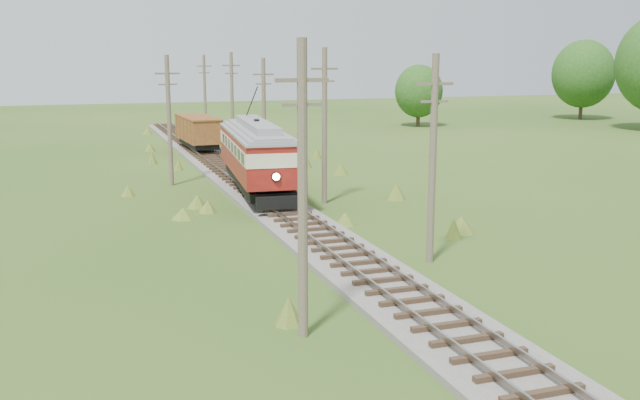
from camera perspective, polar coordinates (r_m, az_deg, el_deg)
name	(u,v)px	position (r m, az deg, el deg)	size (l,w,h in m)	color
railbed_main	(259,194)	(43.83, -4.90, 0.46)	(3.60, 96.00, 0.57)	#605B54
streetcar	(257,151)	(43.69, -5.06, 3.92)	(4.45, 13.64, 6.18)	black
gondola	(198,130)	(64.77, -9.73, 5.51)	(3.04, 8.29, 2.72)	black
gravel_pile	(233,148)	(63.28, -6.95, 4.14)	(3.46, 3.67, 1.26)	gray
utility_pole_r_2	(433,158)	(29.48, 9.01, 3.37)	(1.60, 0.30, 8.60)	brown
utility_pole_r_3	(325,125)	(41.27, 0.36, 6.05)	(1.60, 0.30, 9.00)	brown
utility_pole_r_4	(264,113)	(53.63, -4.50, 6.91)	(1.60, 0.30, 8.40)	brown
utility_pole_r_5	(232,100)	(66.33, -7.04, 7.93)	(1.60, 0.30, 8.90)	brown
utility_pole_r_6	(205,94)	(79.04, -9.19, 8.34)	(1.60, 0.30, 8.70)	brown
utility_pole_l_a	(303,189)	(21.07, -1.40, 0.91)	(1.60, 0.30, 9.00)	brown
utility_pole_l_b	(169,119)	(48.29, -11.98, 6.34)	(1.60, 0.30, 8.60)	brown
tree_right_5	(583,74)	(105.39, 20.31, 9.44)	(8.40, 8.40, 10.82)	#38281C
tree_mid_b	(419,91)	(89.53, 7.91, 8.62)	(5.88, 5.88, 7.57)	#38281C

